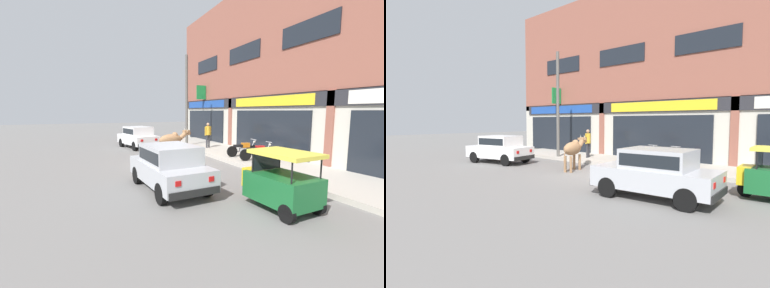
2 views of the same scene
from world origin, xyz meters
TOP-DOWN VIEW (x-y plane):
  - ground_plane at (0.00, 0.00)m, footprint 90.00×90.00m
  - sidewalk at (0.00, 3.78)m, footprint 19.00×3.16m
  - shop_building at (-0.00, 5.62)m, footprint 23.00×1.40m
  - cow at (-1.45, 0.20)m, footprint 0.95×2.10m
  - car_0 at (-6.15, -0.59)m, footprint 3.81×2.26m
  - car_1 at (3.67, -1.76)m, footprint 3.69×1.83m
  - motorcycle_0 at (0.34, 3.47)m, footprint 0.53×1.81m
  - motorcycle_1 at (1.53, 3.44)m, footprint 0.60×1.80m
  - pedestrian at (-3.24, 3.29)m, footprint 0.32×0.49m
  - utility_pole at (-4.86, 2.50)m, footprint 0.18×0.18m

SIDE VIEW (x-z plane):
  - ground_plane at x=0.00m, z-range 0.00..0.00m
  - sidewalk at x=0.00m, z-range 0.00..0.17m
  - motorcycle_0 at x=0.34m, z-range 0.12..1.00m
  - motorcycle_1 at x=1.53m, z-range 0.12..1.00m
  - car_0 at x=-6.15m, z-range 0.08..1.54m
  - car_1 at x=3.67m, z-range 0.08..1.54m
  - cow at x=-1.45m, z-range 0.20..1.81m
  - pedestrian at x=-3.24m, z-range 0.36..1.96m
  - utility_pole at x=-4.86m, z-range 0.17..6.21m
  - shop_building at x=0.00m, z-range -0.20..9.95m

